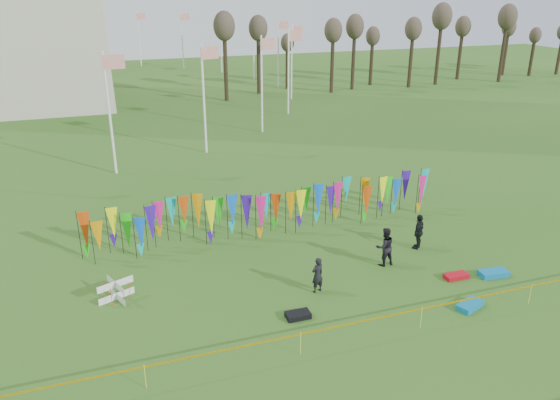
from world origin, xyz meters
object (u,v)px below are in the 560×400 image
object	(u,v)px
kite_bag_turquoise	(470,305)
kite_bag_red	(456,276)
box_kite	(116,290)
person_right	(419,232)
person_left	(317,275)
kite_bag_black	(298,315)
kite_bag_teal	(493,273)
person_mid	(385,247)

from	to	relation	value
kite_bag_turquoise	kite_bag_red	world-z (taller)	kite_bag_turquoise
box_kite	person_right	size ratio (longest dim) A/B	0.49
person_left	kite_bag_red	bearing A→B (deg)	155.04
person_right	kite_bag_black	bearing A→B (deg)	-12.68
person_left	kite_bag_turquoise	distance (m)	6.11
kite_bag_teal	person_left	bearing A→B (deg)	170.50
kite_bag_turquoise	kite_bag_teal	size ratio (longest dim) A/B	0.91
kite_bag_turquoise	kite_bag_teal	world-z (taller)	kite_bag_teal
kite_bag_turquoise	person_mid	bearing A→B (deg)	109.03
person_mid	person_right	world-z (taller)	person_mid
person_left	kite_bag_teal	world-z (taller)	person_left
kite_bag_black	kite_bag_teal	distance (m)	9.22
person_mid	kite_bag_red	distance (m)	3.29
person_right	kite_bag_teal	distance (m)	3.88
person_left	kite_bag_turquoise	xyz separation A→B (m)	(5.22, -3.10, -0.66)
box_kite	kite_bag_turquoise	bearing A→B (deg)	-21.40
box_kite	person_right	world-z (taller)	person_right
kite_bag_red	kite_bag_black	bearing A→B (deg)	-175.60
kite_bag_turquoise	kite_bag_teal	distance (m)	3.13
person_mid	kite_bag_black	world-z (taller)	person_mid
person_left	person_mid	size ratio (longest dim) A/B	0.86
box_kite	person_mid	world-z (taller)	person_mid
box_kite	person_right	distance (m)	14.01
person_left	box_kite	bearing A→B (deg)	-30.77
person_right	kite_bag_black	distance (m)	8.40
box_kite	kite_bag_teal	world-z (taller)	box_kite
person_left	kite_bag_black	distance (m)	2.19
kite_bag_red	kite_bag_turquoise	bearing A→B (deg)	-113.00
person_right	kite_bag_teal	bearing A→B (deg)	77.81
person_mid	kite_bag_red	world-z (taller)	person_mid
person_left	person_right	bearing A→B (deg)	-177.22
kite_bag_black	person_left	bearing A→B (deg)	47.00
kite_bag_red	box_kite	bearing A→B (deg)	168.00
box_kite	person_left	world-z (taller)	person_left
kite_bag_turquoise	kite_bag_red	size ratio (longest dim) A/B	1.08
kite_bag_red	kite_bag_teal	world-z (taller)	kite_bag_teal
kite_bag_red	person_left	bearing A→B (deg)	171.30
person_mid	kite_bag_teal	bearing A→B (deg)	146.89
box_kite	kite_bag_teal	xyz separation A→B (m)	(15.69, -3.35, -0.31)
person_left	kite_bag_teal	bearing A→B (deg)	154.25
person_mid	person_right	bearing A→B (deg)	-159.95
person_right	kite_bag_red	size ratio (longest dim) A/B	1.66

